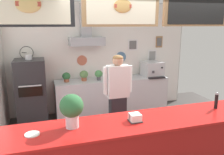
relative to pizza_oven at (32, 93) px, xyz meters
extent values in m
cube|color=#9E9E99|center=(1.72, 0.56, 0.63)|extent=(4.66, 0.12, 2.76)
cube|color=white|center=(1.72, 0.49, 0.63)|extent=(4.62, 0.01, 2.72)
cylinder|color=black|center=(-0.06, 0.48, 0.83)|extent=(0.30, 0.02, 0.30)
cylinder|color=white|center=(-0.06, 0.47, 0.83)|extent=(0.28, 0.01, 0.28)
cube|color=black|center=(-0.11, 0.46, 0.84)|extent=(0.11, 0.01, 0.02)
cylinder|color=#C1664C|center=(1.22, 0.48, 0.59)|extent=(0.25, 0.02, 0.25)
cylinder|color=teal|center=(2.25, 0.48, 0.64)|extent=(0.27, 0.02, 0.27)
cube|color=#997047|center=(3.35, 0.48, 1.00)|extent=(0.19, 0.02, 0.30)
cube|color=#5C5C5C|center=(3.35, 0.47, 1.00)|extent=(0.14, 0.01, 0.22)
cube|color=white|center=(2.58, 0.48, 0.94)|extent=(0.27, 0.02, 0.30)
cube|color=#5E5E5E|center=(2.58, 0.47, 0.94)|extent=(0.20, 0.01, 0.22)
cube|color=white|center=(3.16, 0.48, 0.64)|extent=(0.25, 0.02, 0.33)
cube|color=gray|center=(3.16, 0.47, 0.64)|extent=(0.18, 0.01, 0.24)
cube|color=#A3A5AD|center=(1.32, 0.30, 1.08)|extent=(0.83, 0.40, 0.20)
cube|color=#A3A5AD|center=(1.32, 0.38, 1.57)|extent=(0.24, 0.24, 0.78)
cube|color=black|center=(0.16, -2.50, 1.68)|extent=(0.95, 0.05, 0.44)
cube|color=#F2E5C6|center=(0.16, -2.53, 1.68)|extent=(0.86, 0.01, 0.39)
ellipsoid|color=#E5BC70|center=(0.16, -2.54, 1.69)|extent=(0.26, 0.04, 0.18)
cube|color=#B74233|center=(0.16, -2.55, 1.69)|extent=(0.25, 0.01, 0.05)
cube|color=#9E754C|center=(1.20, -2.50, 1.68)|extent=(0.95, 0.05, 0.44)
cube|color=#F2E5C6|center=(1.20, -2.53, 1.68)|extent=(0.86, 0.01, 0.39)
ellipsoid|color=tan|center=(1.20, -2.54, 1.69)|extent=(0.22, 0.04, 0.15)
cube|color=#B74233|center=(1.20, -2.55, 1.69)|extent=(0.21, 0.01, 0.04)
cube|color=olive|center=(2.24, -2.50, 1.68)|extent=(0.95, 0.05, 0.44)
cube|color=black|center=(2.24, -2.53, 1.68)|extent=(0.86, 0.01, 0.39)
cube|color=#B21916|center=(1.72, -2.71, -0.24)|extent=(3.90, 0.65, 1.02)
cube|color=red|center=(1.72, -2.71, 0.29)|extent=(3.98, 0.68, 0.03)
cube|color=silver|center=(1.92, 0.16, -0.30)|extent=(2.82, 0.60, 0.89)
cube|color=#9FA1A5|center=(1.92, 0.16, -0.59)|extent=(2.68, 0.55, 0.02)
cube|color=#232326|center=(0.00, 0.00, 0.00)|extent=(0.63, 0.62, 1.49)
cube|color=black|center=(0.00, -0.32, 0.12)|extent=(0.48, 0.02, 0.20)
cube|color=silver|center=(0.00, -0.34, 0.25)|extent=(0.44, 0.02, 0.02)
cylinder|color=silver|center=(0.00, 0.00, 0.79)|extent=(0.14, 0.14, 0.10)
cube|color=#232328|center=(1.59, -1.24, -0.30)|extent=(0.30, 0.20, 0.89)
cube|color=white|center=(1.59, -1.24, 0.44)|extent=(0.40, 0.22, 0.60)
cylinder|color=white|center=(1.83, -1.24, 0.47)|extent=(0.08, 0.08, 0.51)
cylinder|color=white|center=(1.34, -1.24, 0.47)|extent=(0.08, 0.08, 0.51)
sphere|color=tan|center=(1.59, -1.24, 0.84)|extent=(0.21, 0.21, 0.21)
ellipsoid|color=olive|center=(1.59, -1.24, 0.88)|extent=(0.20, 0.20, 0.11)
cube|color=silver|center=(3.00, 0.14, 0.34)|extent=(0.49, 0.47, 0.38)
cylinder|color=#4C4C51|center=(2.90, -0.13, 0.32)|extent=(0.06, 0.06, 0.06)
cube|color=black|center=(3.00, -0.14, 0.16)|extent=(0.44, 0.10, 0.04)
sphere|color=black|center=(3.15, -0.12, 0.41)|extent=(0.04, 0.04, 0.04)
cylinder|color=#9E563D|center=(1.21, 0.18, 0.19)|extent=(0.13, 0.13, 0.09)
ellipsoid|color=#5B844C|center=(1.21, 0.18, 0.30)|extent=(0.20, 0.20, 0.18)
cylinder|color=#4C4C51|center=(1.56, 0.13, 0.19)|extent=(0.10, 0.10, 0.09)
ellipsoid|color=#47894C|center=(1.56, 0.13, 0.31)|extent=(0.19, 0.19, 0.17)
cylinder|color=#4C4C51|center=(2.26, 0.19, 0.17)|extent=(0.14, 0.14, 0.06)
ellipsoid|color=#47894C|center=(2.26, 0.19, 0.27)|extent=(0.19, 0.19, 0.17)
cylinder|color=#9E563D|center=(0.79, 0.18, 0.18)|extent=(0.12, 0.12, 0.08)
ellipsoid|color=#2D6638|center=(0.79, 0.18, 0.29)|extent=(0.19, 0.19, 0.17)
cylinder|color=white|center=(0.10, -2.71, 0.31)|extent=(0.16, 0.16, 0.01)
cylinder|color=silver|center=(0.55, -2.64, 0.39)|extent=(0.15, 0.15, 0.17)
cylinder|color=gray|center=(0.55, -2.64, 0.33)|extent=(0.14, 0.14, 0.05)
ellipsoid|color=#2D6638|center=(0.55, -2.64, 0.57)|extent=(0.28, 0.28, 0.28)
cube|color=#262628|center=(1.32, -2.71, 0.31)|extent=(0.16, 0.16, 0.01)
cylinder|color=#262628|center=(1.24, -2.71, 0.36)|extent=(0.01, 0.01, 0.11)
cylinder|color=#262628|center=(1.40, -2.71, 0.36)|extent=(0.01, 0.01, 0.11)
cube|color=white|center=(1.32, -2.71, 0.35)|extent=(0.13, 0.13, 0.09)
cylinder|color=black|center=(2.60, -2.64, 0.40)|extent=(0.05, 0.05, 0.20)
sphere|color=gray|center=(2.60, -2.64, 0.52)|extent=(0.04, 0.04, 0.04)
camera|label=1|loc=(0.25, -5.17, 1.49)|focal=36.92mm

